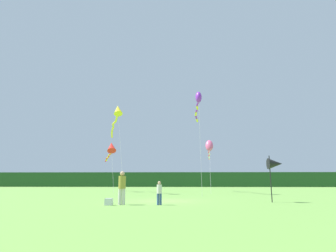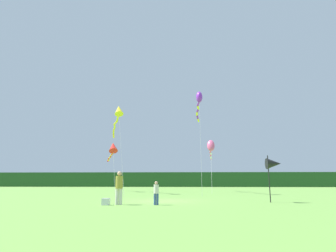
# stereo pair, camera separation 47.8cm
# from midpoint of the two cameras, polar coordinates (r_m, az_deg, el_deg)

# --- Properties ---
(ground_plane) EXTENTS (120.00, 120.00, 0.00)m
(ground_plane) POSITION_cam_midpoint_polar(r_m,az_deg,el_deg) (19.17, -0.26, -15.05)
(ground_plane) COLOR #6B9E42
(distant_treeline) EXTENTS (108.00, 2.61, 3.19)m
(distant_treeline) POSITION_cam_midpoint_polar(r_m,az_deg,el_deg) (64.10, 2.13, -10.86)
(distant_treeline) COLOR #234C23
(distant_treeline) RESTS_ON ground
(person_adult) EXTENTS (0.41, 0.41, 1.85)m
(person_adult) POSITION_cam_midpoint_polar(r_m,az_deg,el_deg) (16.33, -9.09, -11.97)
(person_adult) COLOR silver
(person_adult) RESTS_ON ground
(person_child) EXTENTS (0.28, 0.28, 1.29)m
(person_child) POSITION_cam_midpoint_polar(r_m,az_deg,el_deg) (16.01, -1.55, -13.24)
(person_child) COLOR #334C8C
(person_child) RESTS_ON ground
(cooler_box) EXTENTS (0.40, 0.35, 0.37)m
(cooler_box) POSITION_cam_midpoint_polar(r_m,az_deg,el_deg) (16.26, -11.72, -14.88)
(cooler_box) COLOR silver
(cooler_box) RESTS_ON ground
(banner_flag_pole) EXTENTS (0.90, 0.70, 2.90)m
(banner_flag_pole) POSITION_cam_midpoint_polar(r_m,az_deg,el_deg) (19.07, 21.41, -7.23)
(banner_flag_pole) COLOR black
(banner_flag_pole) RESTS_ON ground
(kite_red) EXTENTS (2.98, 7.15, 6.36)m
(kite_red) POSITION_cam_midpoint_polar(r_m,az_deg,el_deg) (35.92, -10.80, -4.39)
(kite_red) COLOR #B2B2B2
(kite_red) RESTS_ON ground
(kite_yellow) EXTENTS (3.80, 10.24, 9.59)m
(kite_yellow) POSITION_cam_midpoint_polar(r_m,az_deg,el_deg) (31.31, -9.73, 2.49)
(kite_yellow) COLOR #B2B2B2
(kite_yellow) RESTS_ON ground
(kite_purple) EXTENTS (0.71, 8.36, 10.72)m
(kite_purple) POSITION_cam_midpoint_polar(r_m,az_deg,el_deg) (30.31, 6.78, 5.18)
(kite_purple) COLOR #B2B2B2
(kite_purple) RESTS_ON ground
(kite_rainbow) EXTENTS (1.06, 7.55, 6.45)m
(kite_rainbow) POSITION_cam_midpoint_polar(r_m,az_deg,el_deg) (35.30, 9.12, -4.20)
(kite_rainbow) COLOR #B2B2B2
(kite_rainbow) RESTS_ON ground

